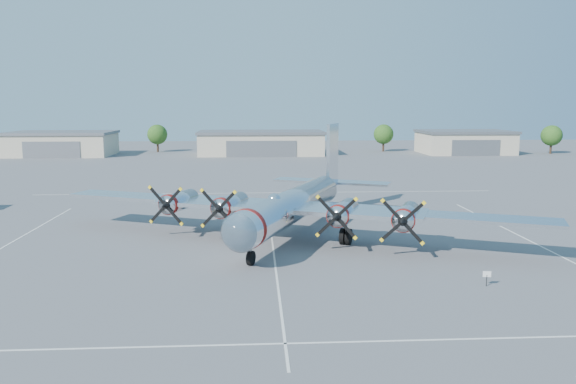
{
  "coord_description": "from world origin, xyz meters",
  "views": [
    {
      "loc": [
        -1.38,
        -47.85,
        11.58
      ],
      "look_at": [
        1.74,
        5.28,
        3.2
      ],
      "focal_mm": 35.0,
      "sensor_mm": 36.0,
      "label": 1
    }
  ],
  "objects": [
    {
      "name": "main_bomber_b29",
      "position": [
        2.14,
        0.87,
        0.0
      ],
      "size": [
        50.92,
        43.68,
        9.49
      ],
      "primitive_type": null,
      "rotation": [
        0.0,
        0.0,
        -0.4
      ],
      "color": "silver",
      "rests_on": "ground"
    },
    {
      "name": "hangar_center",
      "position": [
        0.0,
        81.96,
        2.71
      ],
      "size": [
        28.6,
        14.6,
        5.4
      ],
      "color": "beige",
      "rests_on": "ground"
    },
    {
      "name": "hangar_east",
      "position": [
        48.0,
        81.96,
        2.71
      ],
      "size": [
        20.6,
        14.6,
        5.4
      ],
      "color": "beige",
      "rests_on": "ground"
    },
    {
      "name": "tree_east",
      "position": [
        30.0,
        88.0,
        4.22
      ],
      "size": [
        4.8,
        4.8,
        6.64
      ],
      "color": "#382619",
      "rests_on": "ground"
    },
    {
      "name": "tree_west",
      "position": [
        -25.0,
        90.0,
        4.22
      ],
      "size": [
        4.8,
        4.8,
        6.64
      ],
      "color": "#382619",
      "rests_on": "ground"
    },
    {
      "name": "ground",
      "position": [
        0.0,
        0.0,
        0.0
      ],
      "size": [
        260.0,
        260.0,
        0.0
      ],
      "primitive_type": "plane",
      "color": "#5D5D60",
      "rests_on": "ground"
    },
    {
      "name": "hangar_west",
      "position": [
        -45.0,
        81.96,
        2.71
      ],
      "size": [
        22.6,
        14.6,
        5.4
      ],
      "color": "beige",
      "rests_on": "ground"
    },
    {
      "name": "info_placard",
      "position": [
        13.38,
        -14.02,
        0.7
      ],
      "size": [
        0.52,
        0.11,
        0.99
      ],
      "rotation": [
        0.0,
        0.0,
        -0.15
      ],
      "color": "black",
      "rests_on": "ground"
    },
    {
      "name": "parking_lines",
      "position": [
        0.0,
        -1.75,
        0.01
      ],
      "size": [
        60.0,
        50.08,
        0.01
      ],
      "color": "silver",
      "rests_on": "ground"
    },
    {
      "name": "tree_far_east",
      "position": [
        68.0,
        80.0,
        4.22
      ],
      "size": [
        4.8,
        4.8,
        6.64
      ],
      "color": "#382619",
      "rests_on": "ground"
    }
  ]
}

